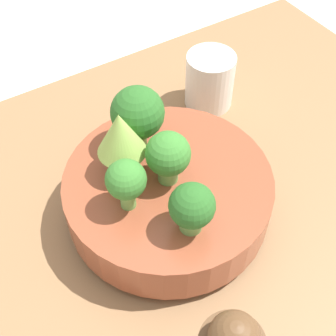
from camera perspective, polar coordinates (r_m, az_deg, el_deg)
name	(u,v)px	position (r m, az deg, el deg)	size (l,w,h in m)	color
ground_plane	(161,226)	(0.66, -0.91, -7.12)	(6.00, 6.00, 0.00)	silver
table	(160,218)	(0.65, -0.93, -6.11)	(0.99, 0.65, 0.04)	olive
bowl	(168,194)	(0.59, 0.00, -3.20)	(0.26, 0.26, 0.07)	brown
romanesco_piece_near	(121,137)	(0.54, -5.80, 3.74)	(0.06, 0.06, 0.09)	#7AB256
broccoli_floret_right	(126,181)	(0.51, -5.13, -1.61)	(0.05, 0.05, 0.07)	#6BA34C
broccoli_floret_front	(138,113)	(0.57, -3.73, 6.65)	(0.07, 0.07, 0.09)	#6BA34C
broccoli_floret_back	(192,207)	(0.50, 2.93, -4.80)	(0.05, 0.05, 0.07)	#609347
broccoli_floret_center	(168,156)	(0.54, 0.00, 1.53)	(0.05, 0.05, 0.07)	#609347
cup	(210,80)	(0.75, 5.10, 10.59)	(0.08, 0.08, 0.09)	silver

